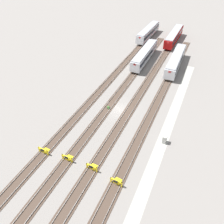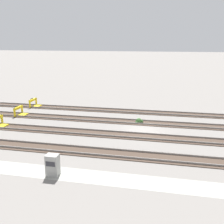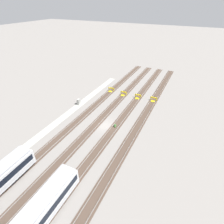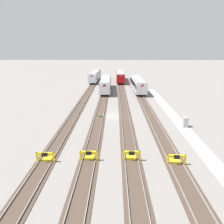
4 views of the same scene
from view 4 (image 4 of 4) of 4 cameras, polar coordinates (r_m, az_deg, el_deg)
ground_plane at (r=39.96m, az=0.08°, el=-1.06°), size 400.00×400.00×0.00m
service_walkway at (r=41.36m, az=15.85°, el=-1.09°), size 54.00×2.00×0.01m
rail_track_nearest at (r=40.46m, az=10.08°, el=-1.03°), size 90.00×2.23×0.21m
rail_track_near_inner at (r=39.98m, az=3.44°, el=-1.02°), size 90.00×2.24×0.21m
rail_track_middle at (r=40.04m, az=-3.27°, el=-0.99°), size 90.00×2.24×0.21m
rail_track_far_inner at (r=40.65m, az=-9.87°, el=-0.94°), size 90.00×2.23×0.21m
subway_car_front_row_leftmost at (r=63.59m, az=-1.67°, el=7.36°), size 18.03×3.04×3.70m
subway_car_front_row_left_inner at (r=82.05m, az=2.20°, el=9.38°), size 18.02×2.94×3.70m
subway_car_front_row_centre at (r=82.58m, az=-4.46°, el=9.39°), size 18.07×3.28×3.70m
subway_car_front_row_right_inner at (r=63.85m, az=6.72°, el=7.29°), size 18.07×3.28×3.70m
bumper_stop_nearest_track at (r=24.86m, az=16.28°, el=-11.76°), size 1.37×2.01×1.22m
bumper_stop_near_inner_track at (r=24.76m, az=5.08°, el=-11.23°), size 1.37×2.01×1.22m
bumper_stop_middle_track at (r=24.79m, az=-6.00°, el=-11.23°), size 1.34×2.00×1.22m
bumper_stop_far_inner_track at (r=25.43m, az=-16.83°, el=-11.14°), size 1.36×2.01×1.22m
electrical_cabinet at (r=36.14m, az=18.58°, el=-2.51°), size 0.90×0.73×1.60m
weed_clump at (r=39.36m, az=-3.13°, el=-0.99°), size 0.92×0.70×0.64m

